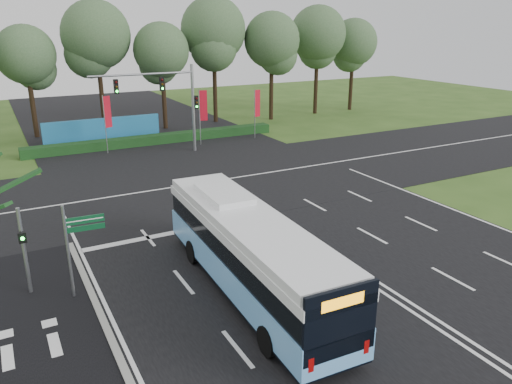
{
  "coord_description": "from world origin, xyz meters",
  "views": [
    {
      "loc": [
        -12.52,
        -17.33,
        10.06
      ],
      "look_at": [
        -2.17,
        2.0,
        2.61
      ],
      "focal_mm": 35.0,
      "sensor_mm": 36.0,
      "label": 1
    }
  ],
  "objects": [
    {
      "name": "traffic_light_gantry",
      "position": [
        0.21,
        20.5,
        4.66
      ],
      "size": [
        8.41,
        0.28,
        7.0
      ],
      "color": "gray",
      "rests_on": "ground"
    },
    {
      "name": "road_main",
      "position": [
        0.0,
        0.0,
        0.02
      ],
      "size": [
        20.0,
        120.0,
        0.04
      ],
      "primitive_type": "cube",
      "color": "black",
      "rests_on": "ground"
    },
    {
      "name": "kerb_strip",
      "position": [
        -10.1,
        -3.0,
        0.06
      ],
      "size": [
        0.25,
        18.0,
        0.12
      ],
      "primitive_type": "cube",
      "color": "gray",
      "rests_on": "ground"
    },
    {
      "name": "banner_flag_right",
      "position": [
        8.78,
        22.3,
        2.93
      ],
      "size": [
        0.65,
        0.21,
        4.49
      ],
      "rotation": [
        0.0,
        0.0,
        0.24
      ],
      "color": "gray",
      "rests_on": "ground"
    },
    {
      "name": "bike_path",
      "position": [
        -12.5,
        -3.0,
        0.03
      ],
      "size": [
        5.0,
        18.0,
        0.06
      ],
      "primitive_type": "cube",
      "color": "black",
      "rests_on": "ground"
    },
    {
      "name": "street_sign",
      "position": [
        -10.39,
        0.9,
        2.39
      ],
      "size": [
        1.47,
        0.19,
        3.78
      ],
      "rotation": [
        0.0,
        0.0,
        -0.07
      ],
      "color": "gray",
      "rests_on": "ground"
    },
    {
      "name": "hedge",
      "position": [
        0.0,
        24.5,
        0.4
      ],
      "size": [
        22.0,
        1.2,
        0.8
      ],
      "primitive_type": "cube",
      "color": "#123313",
      "rests_on": "ground"
    },
    {
      "name": "city_bus",
      "position": [
        -4.55,
        -1.95,
        1.74
      ],
      "size": [
        2.96,
        12.1,
        3.45
      ],
      "rotation": [
        0.0,
        0.0,
        -0.04
      ],
      "color": "#6AB3F5",
      "rests_on": "ground"
    },
    {
      "name": "road_cross",
      "position": [
        0.0,
        12.0,
        0.03
      ],
      "size": [
        120.0,
        14.0,
        0.05
      ],
      "primitive_type": "cube",
      "color": "black",
      "rests_on": "ground"
    },
    {
      "name": "banner_flag_left",
      "position": [
        -4.33,
        23.16,
        3.05
      ],
      "size": [
        0.64,
        0.32,
        4.69
      ],
      "rotation": [
        0.0,
        0.0,
        0.42
      ],
      "color": "gray",
      "rests_on": "ground"
    },
    {
      "name": "pedestrian_signal",
      "position": [
        -12.16,
        1.99,
        1.96
      ],
      "size": [
        0.29,
        0.42,
        3.58
      ],
      "rotation": [
        0.0,
        0.0,
        0.02
      ],
      "color": "gray",
      "rests_on": "ground"
    },
    {
      "name": "banner_flag_mid",
      "position": [
        3.48,
        22.2,
        3.11
      ],
      "size": [
        0.69,
        0.24,
        4.79
      ],
      "rotation": [
        0.0,
        0.0,
        -0.27
      ],
      "color": "gray",
      "rests_on": "ground"
    },
    {
      "name": "blue_hoarding",
      "position": [
        -4.0,
        27.0,
        1.1
      ],
      "size": [
        10.0,
        0.3,
        2.2
      ],
      "primitive_type": "cube",
      "color": "#1E6DA4",
      "rests_on": "ground"
    },
    {
      "name": "eucalyptus_row",
      "position": [
        2.19,
        30.82,
        8.63
      ],
      "size": [
        53.45,
        9.41,
        12.71
      ],
      "color": "black",
      "rests_on": "ground"
    },
    {
      "name": "ground",
      "position": [
        0.0,
        0.0,
        0.0
      ],
      "size": [
        120.0,
        120.0,
        0.0
      ],
      "primitive_type": "plane",
      "color": "#31511B",
      "rests_on": "ground"
    }
  ]
}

